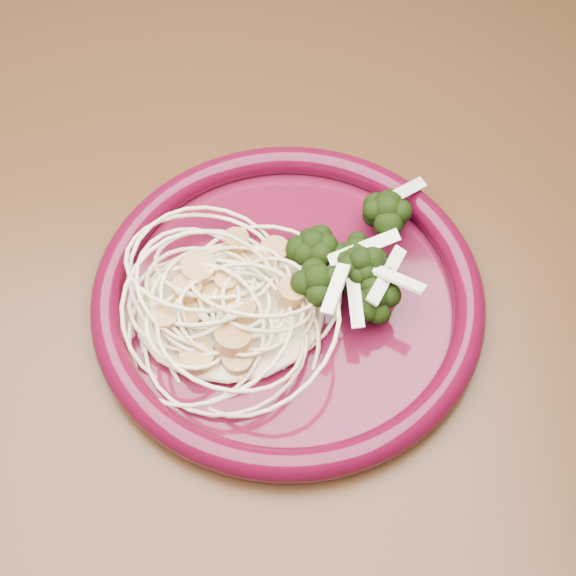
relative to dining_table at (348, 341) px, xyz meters
The scene contains 6 objects.
dining_table is the anchor object (origin of this frame).
dinner_plate 0.12m from the dining_table, 154.98° to the right, with size 0.36×0.36×0.02m.
spaghetti_pile 0.16m from the dining_table, 158.68° to the right, with size 0.14×0.12×0.03m, color #F7E5B3.
scallop_cluster 0.19m from the dining_table, 158.68° to the right, with size 0.12×0.12×0.04m, color tan, non-canonical shape.
broccoli_pile 0.13m from the dining_table, 93.83° to the right, with size 0.08×0.14×0.05m, color black.
onion_garnish 0.16m from the dining_table, 93.83° to the right, with size 0.06×0.09×0.05m, color white, non-canonical shape.
Camera 1 is at (-0.06, -0.35, 1.25)m, focal length 50.00 mm.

